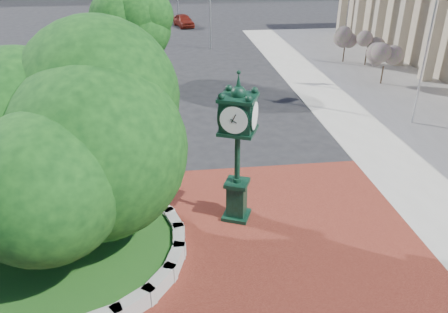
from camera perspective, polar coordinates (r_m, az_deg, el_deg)
ground at (r=14.30m, az=1.50°, el=-11.28°), size 200.00×200.00×0.00m
plaza at (r=13.52m, az=2.15°, el=-13.80°), size 12.00×12.00×0.04m
planter_wall at (r=14.05m, az=-9.68°, el=-11.11°), size 2.96×6.77×0.54m
grass_bed at (r=14.43m, az=-18.96°, el=-11.59°), size 6.10×6.10×0.40m
tree_planter at (r=12.65m, az=-21.30°, el=1.12°), size 5.20×5.20×6.33m
tree_street at (r=29.73m, az=-11.79°, el=15.44°), size 4.40×4.40×5.45m
post_clock at (r=14.05m, az=1.79°, el=1.65°), size 1.35×1.35×5.19m
parked_car at (r=49.94m, az=-5.31°, el=17.28°), size 2.53×4.15×1.32m
flagpole_a at (r=23.89m, az=25.38°, el=14.56°), size 1.36×0.69×9.29m
shrub_near at (r=30.99m, az=20.21°, el=11.70°), size 1.20×1.20×2.20m
shrub_mid at (r=35.43m, az=18.26°, el=13.73°), size 1.20×1.20×2.20m
shrub_far at (r=35.95m, az=15.55°, el=14.26°), size 1.20×1.20×2.20m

